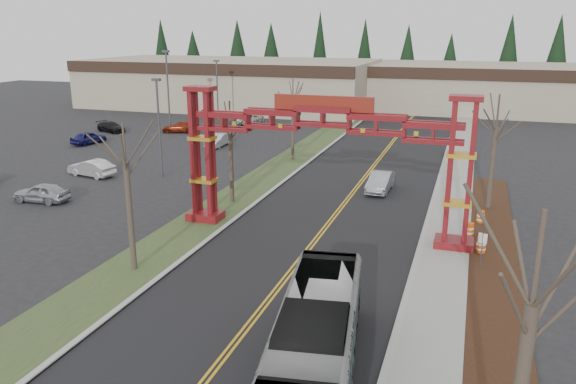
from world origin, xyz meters
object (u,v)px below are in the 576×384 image
at_px(gateway_arch, 323,140).
at_px(bare_tree_median_mid, 230,131).
at_px(bare_tree_median_far, 293,100).
at_px(bare_tree_right_far, 496,128).
at_px(parked_car_near_a, 42,193).
at_px(parked_car_near_b, 92,168).
at_px(parked_car_mid_a, 180,127).
at_px(barrel_mid, 469,230).
at_px(light_pole_far, 217,87).
at_px(parked_car_far_c, 111,127).
at_px(barrel_south, 481,246).
at_px(bare_tree_median_near, 126,163).
at_px(retail_building_west, 231,83).
at_px(light_pole_near, 159,121).
at_px(light_pole_mid, 168,85).
at_px(transit_bus, 316,344).
at_px(silver_sedan, 380,182).
at_px(bare_tree_right_near, 532,307).
at_px(barrel_north, 481,217).
at_px(street_sign, 482,244).
at_px(retail_building_east, 486,87).
at_px(parked_car_far_b, 251,118).
at_px(parked_car_mid_b, 89,138).
at_px(parked_car_far_a, 218,140).

height_order(gateway_arch, bare_tree_median_mid, gateway_arch).
xyz_separation_m(bare_tree_median_far, bare_tree_right_far, (18.00, -10.43, 0.00)).
distance_m(parked_car_near_a, bare_tree_right_far, 32.93).
bearing_deg(parked_car_near_b, parked_car_near_a, 20.48).
height_order(parked_car_mid_a, barrel_mid, parked_car_mid_a).
bearing_deg(light_pole_far, parked_car_far_c, -132.92).
relative_size(bare_tree_median_far, barrel_south, 8.00).
distance_m(parked_car_mid_a, bare_tree_median_near, 41.90).
xyz_separation_m(parked_car_near_b, bare_tree_right_far, (32.66, 1.07, 5.08)).
height_order(retail_building_west, light_pole_far, light_pole_far).
bearing_deg(parked_car_near_a, gateway_arch, 87.39).
relative_size(gateway_arch, light_pole_near, 2.17).
relative_size(parked_car_near_b, bare_tree_median_near, 0.56).
bearing_deg(light_pole_mid, light_pole_far, 67.29).
relative_size(gateway_arch, transit_bus, 1.58).
relative_size(silver_sedan, parked_car_mid_a, 1.00).
bearing_deg(parked_car_far_c, bare_tree_right_near, -115.76).
distance_m(bare_tree_median_near, barrel_south, 20.02).
xyz_separation_m(gateway_arch, bare_tree_median_far, (-8.00, 19.04, -0.17)).
height_order(silver_sedan, barrel_north, silver_sedan).
height_order(parked_car_near_b, bare_tree_median_far, bare_tree_median_far).
distance_m(retail_building_west, barrel_north, 62.92).
distance_m(silver_sedan, bare_tree_right_far, 9.77).
bearing_deg(light_pole_mid, barrel_mid, -36.96).
relative_size(parked_car_near_b, barrel_mid, 4.74).
bearing_deg(transit_bus, street_sign, 56.84).
relative_size(bare_tree_right_far, street_sign, 3.99).
xyz_separation_m(retail_building_east, barrel_south, (-0.50, -62.29, -3.02)).
relative_size(bare_tree_right_near, light_pole_far, 1.05).
bearing_deg(gateway_arch, bare_tree_median_mid, 151.12).
bearing_deg(parked_car_far_c, transit_bus, -116.84).
relative_size(retail_building_west, barrel_mid, 48.93).
bearing_deg(barrel_mid, parked_car_far_b, 128.91).
xyz_separation_m(bare_tree_median_mid, bare_tree_median_far, (0.00, 14.62, 0.48)).
bearing_deg(barrel_north, light_pole_mid, 146.48).
distance_m(retail_building_east, parked_car_near_b, 63.53).
bearing_deg(barrel_north, barrel_mid, -102.75).
bearing_deg(light_pole_near, street_sign, -24.47).
height_order(bare_tree_median_near, light_pole_near, light_pole_near).
relative_size(bare_tree_median_far, light_pole_far, 0.94).
xyz_separation_m(gateway_arch, light_pole_mid, (-27.59, 29.62, -0.28)).
xyz_separation_m(gateway_arch, bare_tree_right_far, (10.00, 8.60, -0.17)).
distance_m(retail_building_east, barrel_north, 56.96).
height_order(retail_building_east, parked_car_mid_b, retail_building_east).
bearing_deg(parked_car_near_a, light_pole_near, 151.58).
distance_m(parked_car_far_a, barrel_south, 35.66).
distance_m(bare_tree_median_mid, barrel_north, 18.16).
distance_m(retail_building_west, parked_car_mid_a, 25.39).
xyz_separation_m(bare_tree_right_far, light_pole_mid, (-37.59, 21.02, -0.12)).
distance_m(parked_car_mid_a, parked_car_far_b, 10.62).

